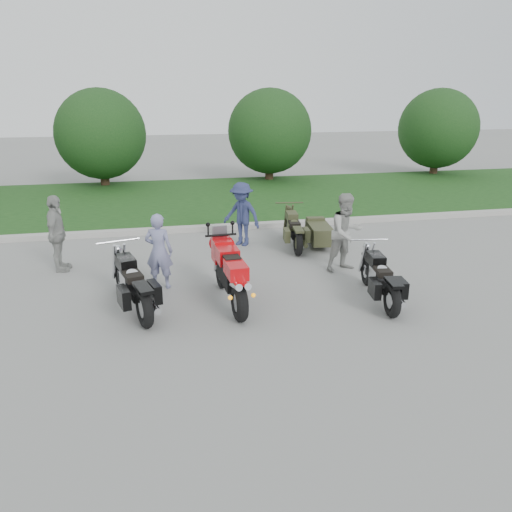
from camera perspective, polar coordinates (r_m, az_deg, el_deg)
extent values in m
plane|color=gray|center=(8.91, -3.67, -7.31)|extent=(80.00, 80.00, 0.00)
cube|color=#A8A69F|center=(14.50, -7.12, 3.11)|extent=(60.00, 0.30, 0.15)
cube|color=#2D5C1F|center=(18.53, -8.26, 6.38)|extent=(60.00, 8.00, 0.14)
cylinder|color=#3F2B1C|center=(21.79, -16.93, 8.98)|extent=(0.36, 0.36, 1.20)
sphere|color=#123313|center=(21.61, -17.33, 13.16)|extent=(3.60, 3.60, 3.60)
cylinder|color=#3F2B1C|center=(22.29, 1.53, 9.95)|extent=(0.36, 0.36, 1.20)
sphere|color=#123313|center=(22.11, 1.56, 14.06)|extent=(3.60, 3.60, 3.60)
cylinder|color=#3F2B1C|center=(25.34, 19.70, 9.92)|extent=(0.36, 0.36, 1.20)
sphere|color=#123313|center=(25.19, 20.10, 13.51)|extent=(3.60, 3.60, 3.60)
torus|color=black|center=(8.71, -1.88, -5.37)|extent=(0.25, 0.71, 0.69)
torus|color=black|center=(10.19, -4.01, -1.87)|extent=(0.17, 0.68, 0.67)
cube|color=black|center=(9.30, -2.98, -2.04)|extent=(0.37, 1.02, 0.39)
cube|color=red|center=(9.44, -3.35, 0.21)|extent=(0.42, 0.64, 0.29)
cube|color=red|center=(8.75, -2.30, -1.57)|extent=(0.37, 0.63, 0.25)
cube|color=black|center=(9.05, -2.82, -0.29)|extent=(0.31, 0.41, 0.11)
cube|color=red|center=(9.84, -3.85, 0.68)|extent=(0.41, 0.47, 0.45)
cylinder|color=silver|center=(8.51, -2.33, -3.44)|extent=(0.15, 0.52, 0.24)
cylinder|color=silver|center=(8.54, -1.30, -3.34)|extent=(0.15, 0.52, 0.24)
torus|color=black|center=(8.69, -12.63, -5.85)|extent=(0.36, 0.73, 0.71)
torus|color=black|center=(10.26, -15.16, -2.38)|extent=(0.30, 0.68, 0.67)
cube|color=black|center=(9.43, -14.04, -3.44)|extent=(0.56, 1.27, 0.15)
cube|color=silver|center=(9.40, -14.08, -2.97)|extent=(0.43, 0.54, 0.36)
cube|color=black|center=(9.59, -14.67, -0.74)|extent=(0.43, 0.63, 0.23)
cube|color=black|center=(9.19, -13.94, -2.20)|extent=(0.42, 0.58, 0.13)
cube|color=black|center=(8.55, -12.80, -3.55)|extent=(0.37, 0.61, 0.06)
cylinder|color=silver|center=(9.20, -12.29, -4.86)|extent=(0.41, 1.13, 0.10)
torus|color=black|center=(9.19, 15.30, -4.92)|extent=(0.24, 0.66, 0.64)
torus|color=black|center=(10.57, 12.55, -1.72)|extent=(0.19, 0.61, 0.61)
cube|color=black|center=(9.84, 13.87, -2.75)|extent=(0.35, 1.15, 0.13)
cube|color=silver|center=(9.82, 13.90, -2.34)|extent=(0.34, 0.46, 0.33)
cube|color=black|center=(9.98, 13.52, -0.34)|extent=(0.33, 0.55, 0.21)
cube|color=black|center=(9.63, 14.23, -1.68)|extent=(0.32, 0.50, 0.11)
cube|color=black|center=(9.06, 15.48, -2.94)|extent=(0.27, 0.54, 0.06)
cylinder|color=silver|center=(9.66, 15.36, -4.14)|extent=(0.23, 1.04, 0.09)
torus|color=black|center=(12.22, 4.83, 1.49)|extent=(0.24, 0.66, 0.64)
torus|color=black|center=(13.70, 3.76, 3.29)|extent=(0.19, 0.61, 0.60)
cube|color=black|center=(12.93, 4.28, 2.80)|extent=(0.34, 1.15, 0.13)
cube|color=#383B22|center=(12.91, 4.28, 3.13)|extent=(0.33, 0.46, 0.33)
cube|color=#383B22|center=(13.12, 4.12, 4.56)|extent=(0.33, 0.55, 0.21)
cube|color=black|center=(12.74, 4.40, 3.70)|extent=(0.32, 0.50, 0.11)
cube|color=#383B22|center=(12.12, 4.87, 3.02)|extent=(0.27, 0.54, 0.06)
cylinder|color=#383B22|center=(12.68, 5.25, 1.84)|extent=(0.22, 1.04, 0.09)
cube|color=#383B22|center=(12.97, 7.22, 2.66)|extent=(0.66, 1.28, 0.42)
torus|color=black|center=(13.05, 8.22, 2.20)|extent=(0.18, 0.54, 0.53)
imported|color=#7C7FA9|center=(10.25, -11.03, 0.55)|extent=(0.66, 0.54, 1.56)
imported|color=#9C9C96|center=(11.22, 10.27, 2.67)|extent=(1.01, 0.88, 1.75)
imported|color=navy|center=(12.92, -1.64, 4.80)|extent=(1.20, 1.18, 1.65)
imported|color=#979893|center=(11.85, -21.80, 2.38)|extent=(0.50, 1.04, 1.71)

